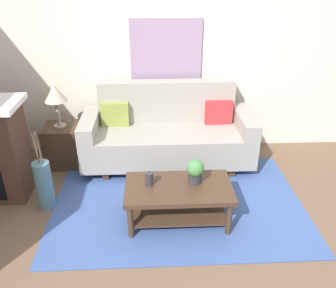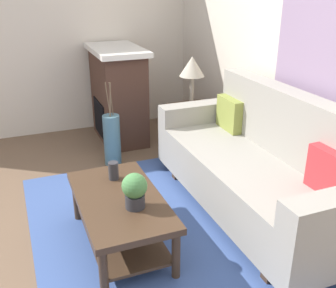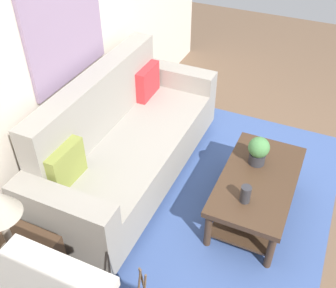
# 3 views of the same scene
# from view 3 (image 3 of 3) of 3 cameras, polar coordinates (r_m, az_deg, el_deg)

# --- Properties ---
(ground_plane) EXTENTS (9.49, 9.49, 0.00)m
(ground_plane) POSITION_cam_3_polar(r_m,az_deg,el_deg) (3.69, 15.20, -10.25)
(ground_plane) COLOR brown
(wall_back) EXTENTS (5.49, 0.10, 2.70)m
(wall_back) POSITION_cam_3_polar(r_m,az_deg,el_deg) (3.51, -14.41, 14.98)
(wall_back) COLOR beige
(wall_back) RESTS_ON ground_plane
(area_rug) EXTENTS (2.82, 1.89, 0.01)m
(area_rug) POSITION_cam_3_polar(r_m,az_deg,el_deg) (3.73, 7.72, -8.03)
(area_rug) COLOR #3D5693
(area_rug) RESTS_ON ground_plane
(couch) EXTENTS (2.22, 0.84, 1.08)m
(couch) POSITION_cam_3_polar(r_m,az_deg,el_deg) (3.66, -6.06, 0.16)
(couch) COLOR gray
(couch) RESTS_ON ground_plane
(throw_pillow_olive) EXTENTS (0.36, 0.13, 0.32)m
(throw_pillow_olive) POSITION_cam_3_polar(r_m,az_deg,el_deg) (3.14, -14.53, -2.90)
(throw_pillow_olive) COLOR olive
(throw_pillow_olive) RESTS_ON couch
(throw_pillow_crimson) EXTENTS (0.36, 0.13, 0.32)m
(throw_pillow_crimson) POSITION_cam_3_polar(r_m,az_deg,el_deg) (4.06, -3.07, 8.95)
(throw_pillow_crimson) COLOR red
(throw_pillow_crimson) RESTS_ON couch
(coffee_table) EXTENTS (1.10, 0.60, 0.43)m
(coffee_table) POSITION_cam_3_polar(r_m,az_deg,el_deg) (3.46, 12.60, -6.12)
(coffee_table) COLOR #422D1E
(coffee_table) RESTS_ON ground_plane
(tabletop_vase) EXTENTS (0.08, 0.08, 0.15)m
(tabletop_vase) POSITION_cam_3_polar(r_m,az_deg,el_deg) (3.12, 11.05, -7.06)
(tabletop_vase) COLOR #2D2D33
(tabletop_vase) RESTS_ON coffee_table
(potted_plant_tabletop) EXTENTS (0.18, 0.18, 0.26)m
(potted_plant_tabletop) POSITION_cam_3_polar(r_m,az_deg,el_deg) (3.42, 12.83, -0.86)
(potted_plant_tabletop) COLOR #2D2D33
(potted_plant_tabletop) RESTS_ON coffee_table
(side_table) EXTENTS (0.44, 0.44, 0.56)m
(side_table) POSITION_cam_3_polar(r_m,az_deg,el_deg) (3.06, -20.01, -17.19)
(side_table) COLOR #422D1E
(side_table) RESTS_ON ground_plane
(floor_vase_branch_a) EXTENTS (0.03, 0.04, 0.36)m
(floor_vase_branch_a) POSITION_cam_3_polar(r_m,az_deg,el_deg) (2.30, -3.47, -19.72)
(floor_vase_branch_a) COLOR brown
(floor_vase_branch_a) RESTS_ON floor_vase
(framed_painting) EXTENTS (0.95, 0.03, 0.83)m
(framed_painting) POSITION_cam_3_polar(r_m,az_deg,el_deg) (3.39, -14.39, 15.52)
(framed_painting) COLOR gray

